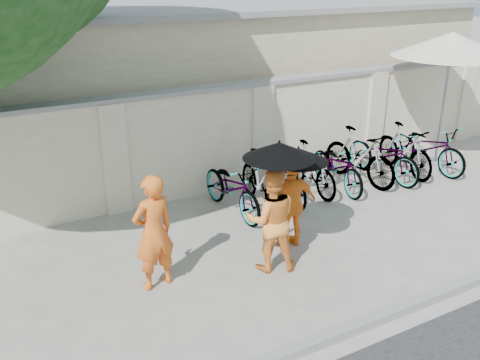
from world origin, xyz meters
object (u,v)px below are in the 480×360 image
monk_center (271,220)px  monk_right (292,204)px  monk_left (153,232)px  patio_umbrella (452,46)px

monk_center → monk_right: 0.77m
monk_center → monk_right: monk_center is taller
monk_left → monk_right: bearing=171.2°
monk_right → monk_center: bearing=34.5°
monk_left → patio_umbrella: 7.60m
monk_center → patio_umbrella: size_ratio=0.50×
monk_left → patio_umbrella: bearing=-177.9°
monk_left → monk_right: 2.29m
monk_right → patio_umbrella: size_ratio=0.46×
monk_right → patio_umbrella: bearing=-161.2°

